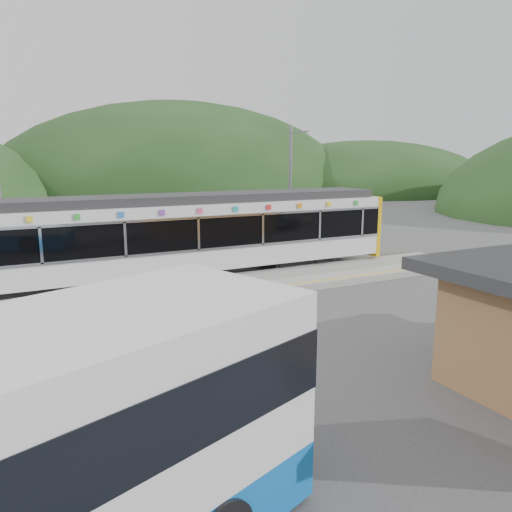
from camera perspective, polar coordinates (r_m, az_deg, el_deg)
name	(u,v)px	position (r m, az deg, el deg)	size (l,w,h in m)	color
ground	(242,317)	(17.08, -1.58, -6.94)	(120.00, 120.00, 0.00)	#4C4C4F
hills	(310,268)	(24.48, 6.16, -1.42)	(146.00, 149.00, 26.00)	#1E3D19
platform	(206,290)	(19.94, -5.69, -3.88)	(26.00, 3.20, 0.30)	#9E9E99
yellow_line	(219,294)	(18.74, -4.23, -4.35)	(26.00, 0.10, 0.01)	yellow
train	(176,234)	(21.94, -9.14, 2.52)	(20.44, 3.01, 3.74)	black
catenary_mast_west	(0,199)	(23.27, -27.25, 5.85)	(0.18, 1.80, 7.00)	slate
catenary_mast_east	(290,189)	(27.15, 3.95, 7.64)	(0.18, 1.80, 7.00)	slate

